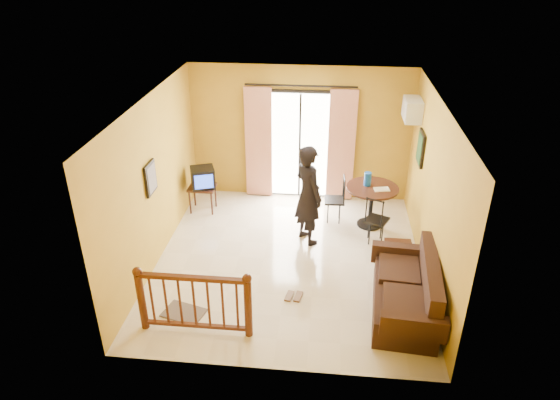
# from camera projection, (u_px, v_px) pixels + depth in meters

# --- Properties ---
(ground) EXTENTS (5.00, 5.00, 0.00)m
(ground) POSITION_uv_depth(u_px,v_px,m) (289.00, 260.00, 8.65)
(ground) COLOR beige
(ground) RESTS_ON ground
(room_shell) EXTENTS (5.00, 5.00, 5.00)m
(room_shell) POSITION_uv_depth(u_px,v_px,m) (290.00, 170.00, 7.86)
(room_shell) COLOR white
(room_shell) RESTS_ON ground
(balcony_door) EXTENTS (2.25, 0.14, 2.46)m
(balcony_door) POSITION_uv_depth(u_px,v_px,m) (300.00, 145.00, 10.25)
(balcony_door) COLOR black
(balcony_door) RESTS_ON ground
(tv_table) EXTENTS (0.53, 0.44, 0.53)m
(tv_table) POSITION_uv_depth(u_px,v_px,m) (202.00, 190.00, 10.04)
(tv_table) COLOR black
(tv_table) RESTS_ON ground
(television) EXTENTS (0.56, 0.54, 0.41)m
(television) POSITION_uv_depth(u_px,v_px,m) (203.00, 178.00, 9.90)
(television) COLOR black
(television) RESTS_ON tv_table
(picture_left) EXTENTS (0.05, 0.42, 0.52)m
(picture_left) POSITION_uv_depth(u_px,v_px,m) (151.00, 178.00, 7.96)
(picture_left) COLOR black
(picture_left) RESTS_ON room_shell
(dining_table) EXTENTS (0.98, 0.98, 0.82)m
(dining_table) POSITION_uv_depth(u_px,v_px,m) (372.00, 195.00, 9.41)
(dining_table) COLOR black
(dining_table) RESTS_ON ground
(water_jug) EXTENTS (0.14, 0.14, 0.26)m
(water_jug) POSITION_uv_depth(u_px,v_px,m) (368.00, 179.00, 9.35)
(water_jug) COLOR #124DB1
(water_jug) RESTS_ON dining_table
(serving_tray) EXTENTS (0.31, 0.23, 0.02)m
(serving_tray) POSITION_uv_depth(u_px,v_px,m) (381.00, 189.00, 9.23)
(serving_tray) COLOR white
(serving_tray) RESTS_ON dining_table
(dining_chairs) EXTENTS (1.24, 1.17, 0.95)m
(dining_chairs) POSITION_uv_depth(u_px,v_px,m) (353.00, 230.00, 9.52)
(dining_chairs) COLOR black
(dining_chairs) RESTS_ON ground
(air_conditioner) EXTENTS (0.31, 0.60, 0.40)m
(air_conditioner) POSITION_uv_depth(u_px,v_px,m) (412.00, 110.00, 9.19)
(air_conditioner) COLOR white
(air_conditioner) RESTS_ON room_shell
(botanical_print) EXTENTS (0.05, 0.50, 0.60)m
(botanical_print) POSITION_uv_depth(u_px,v_px,m) (421.00, 148.00, 8.83)
(botanical_print) COLOR black
(botanical_print) RESTS_ON room_shell
(coffee_table) EXTENTS (0.45, 0.82, 0.36)m
(coffee_table) POSITION_uv_depth(u_px,v_px,m) (399.00, 257.00, 8.29)
(coffee_table) COLOR black
(coffee_table) RESTS_ON ground
(bowl) EXTENTS (0.23, 0.23, 0.06)m
(bowl) POSITION_uv_depth(u_px,v_px,m) (400.00, 248.00, 8.25)
(bowl) COLOR brown
(bowl) RESTS_ON coffee_table
(sofa) EXTENTS (1.01, 1.95, 0.90)m
(sofa) POSITION_uv_depth(u_px,v_px,m) (409.00, 293.00, 7.30)
(sofa) COLOR black
(sofa) RESTS_ON ground
(standing_person) EXTENTS (0.76, 0.81, 1.86)m
(standing_person) POSITION_uv_depth(u_px,v_px,m) (308.00, 195.00, 8.81)
(standing_person) COLOR black
(standing_person) RESTS_ON ground
(stair_balustrade) EXTENTS (1.63, 0.13, 1.04)m
(stair_balustrade) POSITION_uv_depth(u_px,v_px,m) (194.00, 299.00, 6.82)
(stair_balustrade) COLOR #471E0F
(stair_balustrade) RESTS_ON ground
(doormat) EXTENTS (0.69, 0.55, 0.02)m
(doormat) POSITION_uv_depth(u_px,v_px,m) (184.00, 313.00, 7.41)
(doormat) COLOR #5B4F49
(doormat) RESTS_ON ground
(sandals) EXTENTS (0.28, 0.26, 0.03)m
(sandals) POSITION_uv_depth(u_px,v_px,m) (294.00, 296.00, 7.74)
(sandals) COLOR brown
(sandals) RESTS_ON ground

